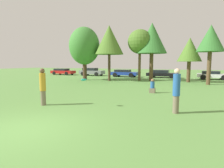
{
  "coord_description": "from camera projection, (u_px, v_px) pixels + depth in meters",
  "views": [
    {
      "loc": [
        4.99,
        -4.27,
        2.21
      ],
      "look_at": [
        1.22,
        4.59,
        1.1
      ],
      "focal_mm": 29.63,
      "sensor_mm": 36.0,
      "label": 1
    }
  ],
  "objects": [
    {
      "name": "parked_car_blue",
      "position": [
        124.0,
        73.0,
        28.98
      ],
      "size": [
        4.26,
        1.89,
        1.13
      ],
      "rotation": [
        0.0,
        0.0,
        -0.01
      ],
      "color": "#1E389E",
      "rests_on": "ground"
    },
    {
      "name": "tree_3",
      "position": [
        152.0,
        39.0,
        22.32
      ],
      "size": [
        3.65,
        3.65,
        6.99
      ],
      "color": "brown",
      "rests_on": "ground"
    },
    {
      "name": "tree_4",
      "position": [
        190.0,
        50.0,
        20.63
      ],
      "size": [
        2.67,
        2.67,
        5.01
      ],
      "color": "brown",
      "rests_on": "ground"
    },
    {
      "name": "tree_2",
      "position": [
        140.0,
        42.0,
        22.62
      ],
      "size": [
        2.97,
        2.97,
        6.27
      ],
      "color": "brown",
      "rests_on": "ground"
    },
    {
      "name": "bystander_sitting",
      "position": [
        152.0,
        87.0,
        13.56
      ],
      "size": [
        0.4,
        0.33,
        1.04
      ],
      "color": "#726651",
      "rests_on": "ground"
    },
    {
      "name": "ground_plane",
      "position": [
        24.0,
        130.0,
        6.1
      ],
      "size": [
        120.0,
        120.0,
        0.0
      ],
      "primitive_type": "plane",
      "color": "#5B8E42"
    },
    {
      "name": "parked_car_white",
      "position": [
        212.0,
        75.0,
        24.4
      ],
      "size": [
        3.82,
        2.03,
        1.13
      ],
      "rotation": [
        0.0,
        0.0,
        -0.01
      ],
      "color": "silver",
      "rests_on": "ground"
    },
    {
      "name": "person_catcher",
      "position": [
        176.0,
        90.0,
        8.0
      ],
      "size": [
        0.31,
        0.31,
        1.97
      ],
      "rotation": [
        0.0,
        0.0,
        -2.98
      ],
      "color": "#726651",
      "rests_on": "ground"
    },
    {
      "name": "tree_0",
      "position": [
        84.0,
        46.0,
        23.4
      ],
      "size": [
        3.84,
        3.84,
        6.69
      ],
      "color": "#473323",
      "rests_on": "ground"
    },
    {
      "name": "frisbee",
      "position": [
        84.0,
        80.0,
        9.1
      ],
      "size": [
        0.29,
        0.27,
        0.18
      ],
      "color": "#19B2D8"
    },
    {
      "name": "parked_car_black",
      "position": [
        162.0,
        74.0,
        27.36
      ],
      "size": [
        4.53,
        1.95,
        1.15
      ],
      "rotation": [
        0.0,
        0.0,
        -0.01
      ],
      "color": "black",
      "rests_on": "ground"
    },
    {
      "name": "parked_car_grey",
      "position": [
        91.0,
        72.0,
        31.95
      ],
      "size": [
        4.3,
        1.92,
        1.32
      ],
      "rotation": [
        0.0,
        0.0,
        -0.01
      ],
      "color": "slate",
      "rests_on": "ground"
    },
    {
      "name": "person_thrower",
      "position": [
        43.0,
        86.0,
        9.56
      ],
      "size": [
        0.31,
        0.31,
        1.92
      ],
      "rotation": [
        0.0,
        0.0,
        0.16
      ],
      "color": "#726651",
      "rests_on": "ground"
    },
    {
      "name": "tree_5",
      "position": [
        211.0,
        39.0,
        18.16
      ],
      "size": [
        2.62,
        2.62,
        5.93
      ],
      "color": "brown",
      "rests_on": "ground"
    },
    {
      "name": "parked_car_red",
      "position": [
        63.0,
        71.0,
        34.11
      ],
      "size": [
        4.51,
        1.92,
        1.15
      ],
      "rotation": [
        0.0,
        0.0,
        -0.01
      ],
      "color": "red",
      "rests_on": "ground"
    },
    {
      "name": "tree_1",
      "position": [
        109.0,
        40.0,
        22.07
      ],
      "size": [
        3.44,
        3.44,
        6.65
      ],
      "color": "#473323",
      "rests_on": "ground"
    }
  ]
}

